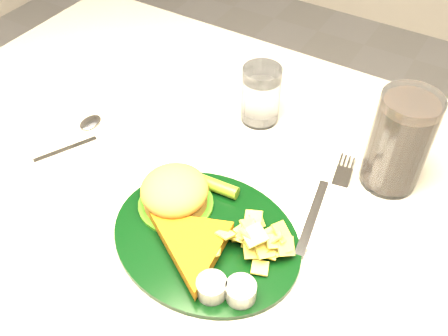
% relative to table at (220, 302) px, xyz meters
% --- Properties ---
extents(table, '(1.20, 0.80, 0.75)m').
position_rel_table_xyz_m(table, '(0.00, 0.00, 0.00)').
color(table, '#9F9B90').
rests_on(table, ground).
extents(dinner_plate, '(0.30, 0.26, 0.06)m').
position_rel_table_xyz_m(dinner_plate, '(0.05, -0.11, 0.41)').
color(dinner_plate, black).
rests_on(dinner_plate, table).
extents(water_glass, '(0.07, 0.07, 0.11)m').
position_rel_table_xyz_m(water_glass, '(-0.02, 0.17, 0.43)').
color(water_glass, white).
rests_on(water_glass, table).
extents(cola_glass, '(0.10, 0.10, 0.16)m').
position_rel_table_xyz_m(cola_glass, '(0.23, 0.14, 0.46)').
color(cola_glass, black).
rests_on(cola_glass, table).
extents(fork_napkin, '(0.18, 0.22, 0.01)m').
position_rel_table_xyz_m(fork_napkin, '(0.16, 0.02, 0.38)').
color(fork_napkin, white).
rests_on(fork_napkin, table).
extents(spoon, '(0.10, 0.15, 0.01)m').
position_rel_table_xyz_m(spoon, '(-0.25, -0.08, 0.38)').
color(spoon, silver).
rests_on(spoon, table).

